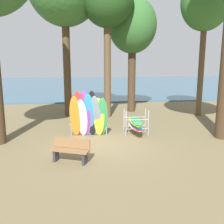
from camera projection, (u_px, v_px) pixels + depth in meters
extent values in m
plane|color=brown|center=(106.00, 144.00, 11.22)|extent=(80.00, 80.00, 0.00)
cube|color=#38607A|center=(89.00, 84.00, 39.76)|extent=(80.00, 36.00, 0.10)
cylinder|color=brown|center=(107.00, 67.00, 16.11)|extent=(0.45, 0.45, 6.43)
cylinder|color=#4C3823|center=(67.00, 63.00, 16.47)|extent=(0.48, 0.48, 6.92)
cylinder|color=#42301E|center=(132.00, 77.00, 18.10)|extent=(0.54, 0.54, 4.96)
ellipsoid|color=#33662D|center=(132.00, 25.00, 17.41)|extent=(3.31, 3.31, 3.81)
cylinder|color=brown|center=(201.00, 68.00, 16.63)|extent=(0.38, 0.38, 6.23)
ellipsoid|color=#387033|center=(206.00, 2.00, 15.83)|extent=(3.06, 3.06, 3.52)
ellipsoid|color=orange|center=(75.00, 116.00, 12.01)|extent=(0.58, 0.65, 2.04)
ellipsoid|color=red|center=(78.00, 114.00, 12.00)|extent=(0.58, 0.77, 2.29)
ellipsoid|color=white|center=(82.00, 118.00, 12.06)|extent=(0.63, 0.68, 1.88)
ellipsoid|color=purple|center=(85.00, 114.00, 12.03)|extent=(0.64, 0.75, 2.28)
ellipsoid|color=#2D8ED1|center=(89.00, 115.00, 12.05)|extent=(0.59, 0.70, 2.15)
ellipsoid|color=black|center=(92.00, 114.00, 12.06)|extent=(0.55, 0.63, 2.27)
ellipsoid|color=gray|center=(95.00, 116.00, 12.09)|extent=(0.64, 0.76, 2.04)
ellipsoid|color=yellow|center=(99.00, 117.00, 12.12)|extent=(0.59, 0.61, 1.93)
ellipsoid|color=#339E56|center=(102.00, 117.00, 12.13)|extent=(0.55, 0.72, 1.95)
cylinder|color=#9EA0A5|center=(71.00, 130.00, 12.49)|extent=(0.04, 0.04, 0.55)
cylinder|color=#9EA0A5|center=(106.00, 130.00, 12.48)|extent=(0.04, 0.04, 0.55)
cylinder|color=#9EA0A5|center=(89.00, 124.00, 12.43)|extent=(1.88, 0.28, 0.04)
cylinder|color=#9EA0A5|center=(126.00, 124.00, 12.27)|extent=(0.05, 0.05, 1.25)
cylinder|color=#9EA0A5|center=(148.00, 123.00, 12.39)|extent=(0.05, 0.05, 1.25)
cylinder|color=#9EA0A5|center=(124.00, 121.00, 12.86)|extent=(0.05, 0.05, 1.25)
cylinder|color=#9EA0A5|center=(145.00, 120.00, 12.98)|extent=(0.05, 0.05, 1.25)
cylinder|color=#9EA0A5|center=(137.00, 129.00, 12.39)|extent=(1.10, 0.04, 0.04)
cylinder|color=#9EA0A5|center=(137.00, 120.00, 12.30)|extent=(1.10, 0.04, 0.04)
cylinder|color=#9EA0A5|center=(135.00, 126.00, 12.97)|extent=(1.10, 0.04, 0.04)
cylinder|color=#9EA0A5|center=(135.00, 117.00, 12.88)|extent=(1.10, 0.04, 0.04)
ellipsoid|color=white|center=(135.00, 126.00, 12.66)|extent=(0.56, 2.11, 0.06)
ellipsoid|color=red|center=(136.00, 125.00, 12.66)|extent=(0.66, 2.13, 0.06)
ellipsoid|color=#2D8ED1|center=(136.00, 124.00, 12.65)|extent=(0.57, 2.12, 0.06)
ellipsoid|color=#38B2AD|center=(136.00, 123.00, 12.64)|extent=(0.64, 2.13, 0.06)
ellipsoid|color=yellow|center=(135.00, 122.00, 12.62)|extent=(0.53, 2.11, 0.06)
ellipsoid|color=#339E56|center=(136.00, 120.00, 12.61)|extent=(0.62, 2.13, 0.06)
cube|color=#2D2D33|center=(56.00, 155.00, 9.28)|extent=(0.21, 0.33, 0.42)
cube|color=#2D2D33|center=(85.00, 158.00, 8.99)|extent=(0.21, 0.33, 0.42)
cube|color=olive|center=(70.00, 150.00, 9.09)|extent=(1.45, 0.90, 0.06)
cube|color=olive|center=(72.00, 143.00, 9.21)|extent=(1.32, 0.59, 0.36)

